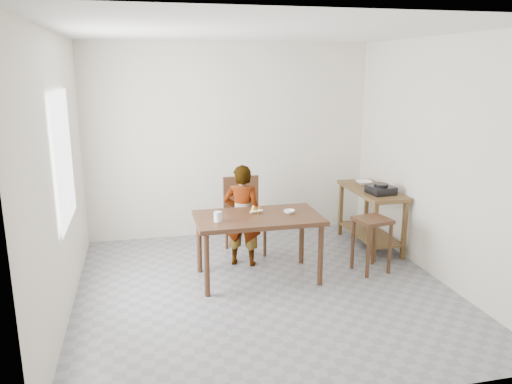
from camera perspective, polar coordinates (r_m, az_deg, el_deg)
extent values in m
cube|color=gray|center=(5.58, 0.96, -11.20)|extent=(4.00, 4.00, 0.04)
cube|color=white|center=(5.06, 1.09, 18.13)|extent=(4.00, 4.00, 0.04)
cube|color=silver|center=(7.09, -3.00, 5.85)|extent=(4.00, 0.04, 2.70)
cube|color=silver|center=(3.29, 9.69, -4.06)|extent=(4.00, 0.04, 2.70)
cube|color=silver|center=(5.06, -21.79, 1.51)|extent=(0.04, 4.00, 2.70)
cube|color=silver|center=(5.96, 20.22, 3.43)|extent=(0.04, 4.00, 2.70)
cube|color=white|center=(5.21, -21.09, 3.61)|extent=(0.02, 1.10, 1.30)
imported|color=white|center=(6.02, -1.58, -2.71)|extent=(0.54, 0.45, 1.25)
cylinder|color=white|center=(5.37, -4.38, -2.82)|extent=(0.09, 0.09, 0.11)
imported|color=white|center=(5.68, 3.81, -2.25)|extent=(0.13, 0.13, 0.04)
imported|color=white|center=(6.98, 12.22, 1.05)|extent=(0.24, 0.24, 0.06)
cube|color=black|center=(6.52, 14.08, 0.24)|extent=(0.33, 0.33, 0.10)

